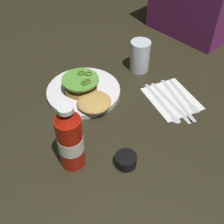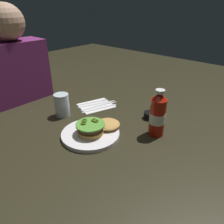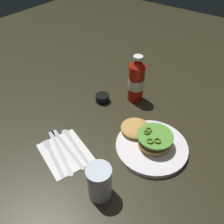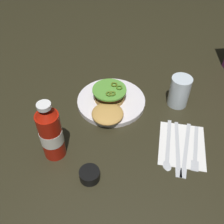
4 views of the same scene
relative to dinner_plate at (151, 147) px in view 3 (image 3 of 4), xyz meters
name	(u,v)px [view 3 (image 3 of 4)]	position (x,y,z in m)	size (l,w,h in m)	color
ground_plane	(133,160)	(0.02, 0.08, -0.01)	(3.00, 3.00, 0.00)	#2A2717
dinner_plate	(151,147)	(0.00, 0.00, 0.00)	(0.25, 0.25, 0.02)	white
burger_sandwich	(147,135)	(0.03, -0.01, 0.03)	(0.20, 0.13, 0.05)	#C69348
ketchup_bottle	(136,81)	(0.20, -0.20, 0.08)	(0.07, 0.07, 0.20)	#AF180B
water_glass	(99,182)	(0.04, 0.24, 0.05)	(0.07, 0.07, 0.11)	silver
condiment_cup	(102,98)	(0.30, -0.10, 0.01)	(0.06, 0.06, 0.03)	black
napkin	(65,153)	(0.22, 0.19, -0.01)	(0.17, 0.14, 0.00)	white
spoon_utensil	(72,141)	(0.24, 0.14, 0.00)	(0.19, 0.08, 0.00)	silver
steak_knife	(65,145)	(0.24, 0.17, 0.00)	(0.21, 0.07, 0.00)	silver
butter_knife	(59,148)	(0.25, 0.20, 0.00)	(0.20, 0.10, 0.00)	silver
fork_utensil	(52,154)	(0.25, 0.23, 0.00)	(0.17, 0.08, 0.00)	silver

